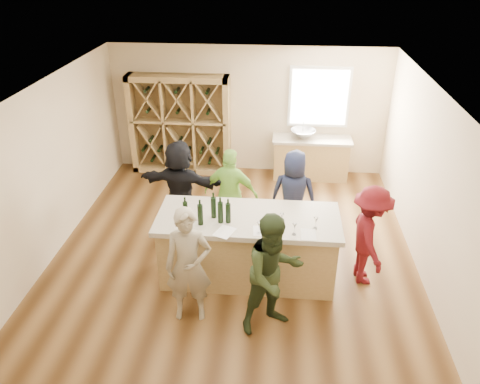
# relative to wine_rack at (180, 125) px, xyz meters

# --- Properties ---
(floor) EXTENTS (6.00, 7.00, 0.10)m
(floor) POSITION_rel_wine_rack_xyz_m (1.50, -3.27, -1.15)
(floor) COLOR brown
(floor) RESTS_ON ground
(ceiling) EXTENTS (6.00, 7.00, 0.10)m
(ceiling) POSITION_rel_wine_rack_xyz_m (1.50, -3.27, 1.75)
(ceiling) COLOR white
(ceiling) RESTS_ON ground
(wall_back) EXTENTS (6.00, 0.10, 2.80)m
(wall_back) POSITION_rel_wine_rack_xyz_m (1.50, 0.28, 0.30)
(wall_back) COLOR beige
(wall_back) RESTS_ON ground
(wall_front) EXTENTS (6.00, 0.10, 2.80)m
(wall_front) POSITION_rel_wine_rack_xyz_m (1.50, -6.82, 0.30)
(wall_front) COLOR beige
(wall_front) RESTS_ON ground
(wall_left) EXTENTS (0.10, 7.00, 2.80)m
(wall_left) POSITION_rel_wine_rack_xyz_m (-1.55, -3.27, 0.30)
(wall_left) COLOR beige
(wall_left) RESTS_ON ground
(wall_right) EXTENTS (0.10, 7.00, 2.80)m
(wall_right) POSITION_rel_wine_rack_xyz_m (4.55, -3.27, 0.30)
(wall_right) COLOR beige
(wall_right) RESTS_ON ground
(window_frame) EXTENTS (1.30, 0.06, 1.30)m
(window_frame) POSITION_rel_wine_rack_xyz_m (3.00, 0.20, 0.65)
(window_frame) COLOR white
(window_frame) RESTS_ON wall_back
(window_pane) EXTENTS (1.18, 0.01, 1.18)m
(window_pane) POSITION_rel_wine_rack_xyz_m (3.00, 0.17, 0.65)
(window_pane) COLOR white
(window_pane) RESTS_ON wall_back
(wine_rack) EXTENTS (2.20, 0.45, 2.20)m
(wine_rack) POSITION_rel_wine_rack_xyz_m (0.00, 0.00, 0.00)
(wine_rack) COLOR #A5864F
(wine_rack) RESTS_ON floor
(back_counter_base) EXTENTS (1.60, 0.58, 0.86)m
(back_counter_base) POSITION_rel_wine_rack_xyz_m (2.90, -0.07, -0.67)
(back_counter_base) COLOR #A5864F
(back_counter_base) RESTS_ON floor
(back_counter_top) EXTENTS (1.70, 0.62, 0.06)m
(back_counter_top) POSITION_rel_wine_rack_xyz_m (2.90, -0.07, -0.21)
(back_counter_top) COLOR #B3A792
(back_counter_top) RESTS_ON back_counter_base
(sink) EXTENTS (0.54, 0.54, 0.19)m
(sink) POSITION_rel_wine_rack_xyz_m (2.70, -0.07, -0.09)
(sink) COLOR silver
(sink) RESTS_ON back_counter_top
(faucet) EXTENTS (0.02, 0.02, 0.30)m
(faucet) POSITION_rel_wine_rack_xyz_m (2.70, 0.11, -0.03)
(faucet) COLOR silver
(faucet) RESTS_ON back_counter_top
(tasting_counter_base) EXTENTS (2.60, 1.00, 1.00)m
(tasting_counter_base) POSITION_rel_wine_rack_xyz_m (1.78, -3.70, -0.60)
(tasting_counter_base) COLOR #A5864F
(tasting_counter_base) RESTS_ON floor
(tasting_counter_top) EXTENTS (2.72, 1.12, 0.08)m
(tasting_counter_top) POSITION_rel_wine_rack_xyz_m (1.78, -3.70, -0.06)
(tasting_counter_top) COLOR #B3A792
(tasting_counter_top) RESTS_ON tasting_counter_base
(wine_bottle_a) EXTENTS (0.08, 0.08, 0.29)m
(wine_bottle_a) POSITION_rel_wine_rack_xyz_m (0.87, -3.85, 0.12)
(wine_bottle_a) COLOR black
(wine_bottle_a) RESTS_ON tasting_counter_top
(wine_bottle_b) EXTENTS (0.10, 0.10, 0.32)m
(wine_bottle_b) POSITION_rel_wine_rack_xyz_m (1.11, -3.96, 0.14)
(wine_bottle_b) COLOR black
(wine_bottle_b) RESTS_ON tasting_counter_top
(wine_bottle_c) EXTENTS (0.09, 0.09, 0.33)m
(wine_bottle_c) POSITION_rel_wine_rack_xyz_m (1.27, -3.75, 0.14)
(wine_bottle_c) COLOR black
(wine_bottle_c) RESTS_ON tasting_counter_top
(wine_bottle_d) EXTENTS (0.10, 0.10, 0.33)m
(wine_bottle_d) POSITION_rel_wine_rack_xyz_m (1.39, -3.88, 0.14)
(wine_bottle_d) COLOR black
(wine_bottle_d) RESTS_ON tasting_counter_top
(wine_bottle_e) EXTENTS (0.08, 0.08, 0.31)m
(wine_bottle_e) POSITION_rel_wine_rack_xyz_m (1.50, -3.88, 0.13)
(wine_bottle_e) COLOR black
(wine_bottle_e) RESTS_ON tasting_counter_top
(wine_glass_b) EXTENTS (0.08, 0.08, 0.17)m
(wine_glass_b) POSITION_rel_wine_rack_xyz_m (1.96, -4.13, 0.07)
(wine_glass_b) COLOR white
(wine_glass_b) RESTS_ON tasting_counter_top
(wine_glass_c) EXTENTS (0.08, 0.08, 0.16)m
(wine_glass_c) POSITION_rel_wine_rack_xyz_m (2.45, -4.11, 0.06)
(wine_glass_c) COLOR white
(wine_glass_c) RESTS_ON tasting_counter_top
(wine_glass_d) EXTENTS (0.07, 0.07, 0.16)m
(wine_glass_d) POSITION_rel_wine_rack_xyz_m (2.27, -3.86, 0.06)
(wine_glass_d) COLOR white
(wine_glass_d) RESTS_ON tasting_counter_top
(wine_glass_e) EXTENTS (0.07, 0.07, 0.17)m
(wine_glass_e) POSITION_rel_wine_rack_xyz_m (2.75, -3.93, 0.07)
(wine_glass_e) COLOR white
(wine_glass_e) RESTS_ON tasting_counter_top
(tasting_menu_a) EXTENTS (0.33, 0.38, 0.00)m
(tasting_menu_a) POSITION_rel_wine_rack_xyz_m (1.48, -4.14, -0.02)
(tasting_menu_a) COLOR white
(tasting_menu_a) RESTS_ON tasting_counter_top
(tasting_menu_b) EXTENTS (0.21, 0.28, 0.00)m
(tasting_menu_b) POSITION_rel_wine_rack_xyz_m (1.97, -4.07, -0.02)
(tasting_menu_b) COLOR white
(tasting_menu_b) RESTS_ON tasting_counter_top
(tasting_menu_c) EXTENTS (0.22, 0.29, 0.00)m
(tasting_menu_c) POSITION_rel_wine_rack_xyz_m (2.65, -4.10, -0.02)
(tasting_menu_c) COLOR white
(tasting_menu_c) RESTS_ON tasting_counter_top
(person_near_left) EXTENTS (0.67, 0.53, 1.72)m
(person_near_left) POSITION_rel_wine_rack_xyz_m (1.05, -4.66, -0.24)
(person_near_left) COLOR gray
(person_near_left) RESTS_ON floor
(person_near_right) EXTENTS (0.97, 0.83, 1.74)m
(person_near_right) POSITION_rel_wine_rack_xyz_m (2.19, -4.75, -0.23)
(person_near_right) COLOR #263319
(person_near_right) RESTS_ON floor
(person_server) EXTENTS (0.59, 1.08, 1.61)m
(person_server) POSITION_rel_wine_rack_xyz_m (3.59, -3.63, -0.30)
(person_server) COLOR #590F14
(person_server) RESTS_ON floor
(person_far_mid) EXTENTS (1.04, 0.67, 1.64)m
(person_far_mid) POSITION_rel_wine_rack_xyz_m (1.40, -2.54, -0.28)
(person_far_mid) COLOR #8CC64C
(person_far_mid) RESTS_ON floor
(person_far_right) EXTENTS (0.85, 0.61, 1.61)m
(person_far_right) POSITION_rel_wine_rack_xyz_m (2.47, -2.46, -0.29)
(person_far_right) COLOR #191E38
(person_far_right) RESTS_ON floor
(person_far_left) EXTENTS (1.65, 0.77, 1.71)m
(person_far_left) POSITION_rel_wine_rack_xyz_m (0.49, -2.41, -0.24)
(person_far_left) COLOR black
(person_far_left) RESTS_ON floor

